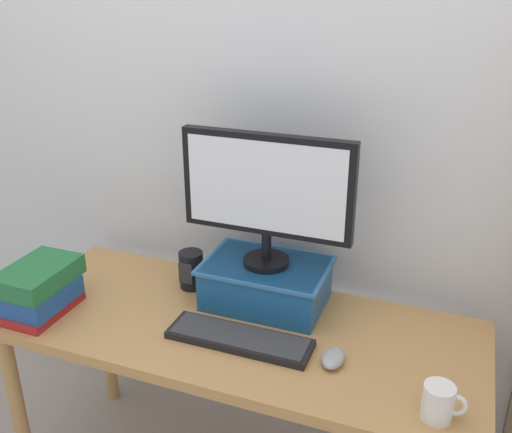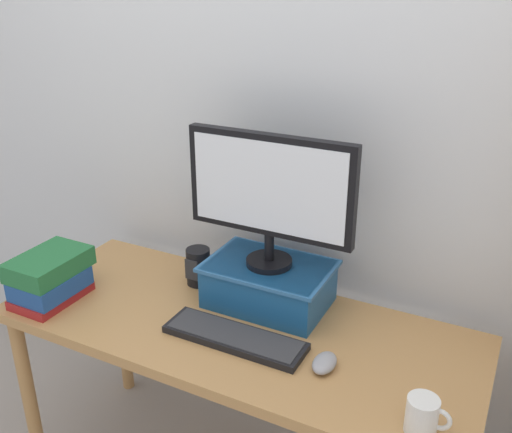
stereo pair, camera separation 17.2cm
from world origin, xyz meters
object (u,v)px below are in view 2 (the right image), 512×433
object	(u,v)px
desk	(236,343)
coffee_mug	(423,416)
riser_box	(269,282)
computer_mouse	(324,363)
keyboard	(235,337)
computer_monitor	(270,191)
book_stack	(50,277)
desk_speaker	(198,266)

from	to	relation	value
desk	coffee_mug	size ratio (longest dim) A/B	13.93
riser_box	computer_mouse	world-z (taller)	riser_box
desk	keyboard	size ratio (longest dim) A/B	3.45
computer_monitor	book_stack	size ratio (longest dim) A/B	2.10
computer_mouse	computer_monitor	bearing A→B (deg)	140.83
riser_box	keyboard	xyz separation A→B (m)	(0.00, -0.24, -0.07)
keyboard	computer_mouse	world-z (taller)	computer_mouse
keyboard	coffee_mug	xyz separation A→B (m)	(0.59, -0.12, 0.04)
coffee_mug	keyboard	bearing A→B (deg)	168.57
computer_monitor	desk_speaker	world-z (taller)	computer_monitor
coffee_mug	desk_speaker	bearing A→B (deg)	157.23
keyboard	computer_mouse	size ratio (longest dim) A/B	4.29
keyboard	coffee_mug	world-z (taller)	coffee_mug
computer_monitor	coffee_mug	xyz separation A→B (m)	(0.59, -0.36, -0.36)
desk	computer_mouse	distance (m)	0.36
riser_box	coffee_mug	xyz separation A→B (m)	(0.59, -0.36, -0.03)
riser_box	book_stack	bearing A→B (deg)	-155.10
computer_mouse	coffee_mug	size ratio (longest dim) A/B	0.94
desk	keyboard	bearing A→B (deg)	-62.92
keyboard	desk	bearing A→B (deg)	117.08
desk	computer_monitor	xyz separation A→B (m)	(0.04, 0.16, 0.48)
desk	computer_mouse	size ratio (longest dim) A/B	14.80
keyboard	computer_mouse	bearing A→B (deg)	0.35
riser_box	computer_monitor	bearing A→B (deg)	-90.00
computer_mouse	desk_speaker	size ratio (longest dim) A/B	0.77
desk	desk_speaker	xyz separation A→B (m)	(-0.24, 0.16, 0.14)
book_stack	desk_speaker	bearing A→B (deg)	39.26
riser_box	computer_monitor	size ratio (longest dim) A/B	0.74
desk	riser_box	xyz separation A→B (m)	(0.04, 0.16, 0.16)
riser_box	coffee_mug	world-z (taller)	riser_box
desk	computer_monitor	world-z (taller)	computer_monitor
riser_box	book_stack	xyz separation A→B (m)	(-0.67, -0.31, 0.00)
riser_box	desk_speaker	distance (m)	0.28
keyboard	desk_speaker	xyz separation A→B (m)	(-0.29, 0.25, 0.06)
computer_mouse	book_stack	xyz separation A→B (m)	(-0.97, -0.07, 0.07)
desk	computer_monitor	bearing A→B (deg)	75.37
computer_monitor	book_stack	world-z (taller)	computer_monitor
keyboard	book_stack	xyz separation A→B (m)	(-0.68, -0.07, 0.07)
desk	riser_box	size ratio (longest dim) A/B	3.72
desk	keyboard	distance (m)	0.13
computer_mouse	keyboard	bearing A→B (deg)	-179.65
computer_monitor	computer_mouse	world-z (taller)	computer_monitor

